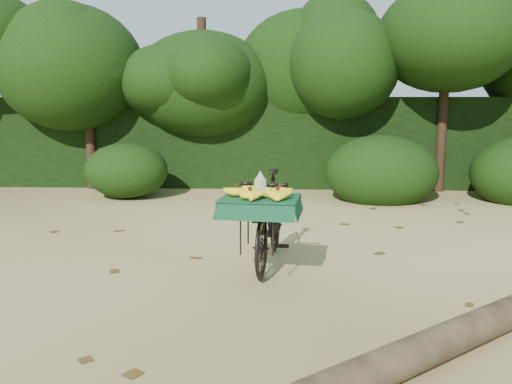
{
  "coord_description": "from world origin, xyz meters",
  "views": [
    {
      "loc": [
        -0.21,
        -5.14,
        1.75
      ],
      "look_at": [
        -0.47,
        -0.05,
        0.88
      ],
      "focal_mm": 38.0,
      "sensor_mm": 36.0,
      "label": 1
    }
  ],
  "objects": [
    {
      "name": "ground",
      "position": [
        0.0,
        0.0,
        0.0
      ],
      "size": [
        80.0,
        80.0,
        0.0
      ],
      "primitive_type": "plane",
      "color": "#D1BD6F",
      "rests_on": "ground"
    },
    {
      "name": "vendor_bicycle",
      "position": [
        -0.35,
        0.43,
        0.52
      ],
      "size": [
        0.8,
        1.79,
        1.01
      ],
      "rotation": [
        0.0,
        0.0,
        -0.12
      ],
      "color": "black",
      "rests_on": "ground"
    },
    {
      "name": "fallen_log",
      "position": [
        1.18,
        -1.38,
        0.12
      ],
      "size": [
        2.72,
        2.29,
        0.24
      ],
      "primitive_type": "cylinder",
      "rotation": [
        1.57,
        0.0,
        -0.89
      ],
      "color": "brown",
      "rests_on": "ground"
    },
    {
      "name": "hedge_backdrop",
      "position": [
        0.0,
        6.3,
        0.9
      ],
      "size": [
        26.0,
        1.8,
        1.8
      ],
      "primitive_type": "cube",
      "color": "black",
      "rests_on": "ground"
    },
    {
      "name": "tree_row",
      "position": [
        -0.65,
        5.5,
        2.0
      ],
      "size": [
        14.5,
        2.0,
        4.0
      ],
      "primitive_type": null,
      "color": "black",
      "rests_on": "ground"
    },
    {
      "name": "bush_clumps",
      "position": [
        0.5,
        4.3,
        0.45
      ],
      "size": [
        8.8,
        1.7,
        0.9
      ],
      "primitive_type": null,
      "color": "black",
      "rests_on": "ground"
    },
    {
      "name": "leaf_litter",
      "position": [
        0.0,
        0.65,
        0.01
      ],
      "size": [
        7.0,
        7.3,
        0.01
      ],
      "primitive_type": null,
      "color": "#4A3513",
      "rests_on": "ground"
    }
  ]
}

